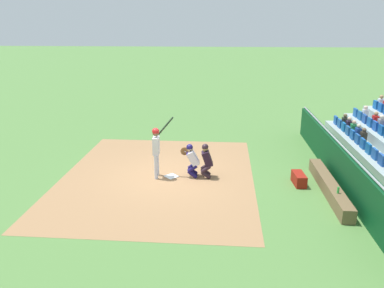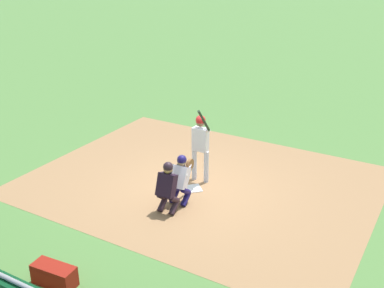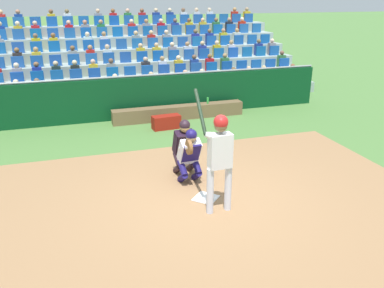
# 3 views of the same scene
# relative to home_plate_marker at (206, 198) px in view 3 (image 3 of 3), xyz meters

# --- Properties ---
(ground_plane) EXTENTS (160.00, 160.00, 0.00)m
(ground_plane) POSITION_rel_home_plate_marker_xyz_m (0.00, 0.00, -0.02)
(ground_plane) COLOR #507D3C
(infield_dirt_patch) EXTENTS (9.06, 7.10, 0.01)m
(infield_dirt_patch) POSITION_rel_home_plate_marker_xyz_m (0.00, 0.50, -0.01)
(infield_dirt_patch) COLOR #9C724C
(infield_dirt_patch) RESTS_ON ground_plane
(home_plate_marker) EXTENTS (0.62, 0.62, 0.02)m
(home_plate_marker) POSITION_rel_home_plate_marker_xyz_m (0.00, 0.00, 0.00)
(home_plate_marker) COLOR white
(home_plate_marker) RESTS_ON infield_dirt_patch
(batter_at_plate) EXTENTS (0.55, 0.75, 2.24)m
(batter_at_plate) POSITION_rel_home_plate_marker_xyz_m (-0.05, 0.52, 1.17)
(batter_at_plate) COLOR silver
(batter_at_plate) RESTS_ON ground_plane
(catcher_crouching) EXTENTS (0.47, 0.72, 1.27)m
(catcher_crouching) POSITION_rel_home_plate_marker_xyz_m (0.10, -0.75, 0.69)
(catcher_crouching) COLOR #1B1455
(catcher_crouching) RESTS_ON ground_plane
(home_plate_umpire) EXTENTS (0.48, 0.48, 1.30)m
(home_plate_umpire) POSITION_rel_home_plate_marker_xyz_m (0.06, -1.29, 0.69)
(home_plate_umpire) COLOR #2C1B25
(home_plate_umpire) RESTS_ON ground_plane
(dugout_wall) EXTENTS (12.50, 0.24, 1.42)m
(dugout_wall) POSITION_rel_home_plate_marker_xyz_m (0.00, -6.00, 0.67)
(dugout_wall) COLOR #093D1C
(dugout_wall) RESTS_ON ground_plane
(dugout_bench) EXTENTS (4.36, 0.40, 0.44)m
(dugout_bench) POSITION_rel_home_plate_marker_xyz_m (-1.02, -5.45, 0.20)
(dugout_bench) COLOR brown
(dugout_bench) RESTS_ON ground_plane
(water_bottle_on_bench) EXTENTS (0.07, 0.07, 0.21)m
(water_bottle_on_bench) POSITION_rel_home_plate_marker_xyz_m (-2.01, -5.43, 0.53)
(water_bottle_on_bench) COLOR green
(water_bottle_on_bench) RESTS_ON dugout_bench
(equipment_duffel_bag) EXTENTS (0.88, 0.43, 0.41)m
(equipment_duffel_bag) POSITION_rel_home_plate_marker_xyz_m (-0.37, -4.57, 0.19)
(equipment_duffel_bag) COLOR maroon
(equipment_duffel_bag) RESTS_ON ground_plane
(bleacher_stand) EXTENTS (14.95, 5.63, 3.25)m
(bleacher_stand) POSITION_rel_home_plate_marker_xyz_m (0.00, -10.96, 0.94)
(bleacher_stand) COLOR #93A4A1
(bleacher_stand) RESTS_ON ground_plane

